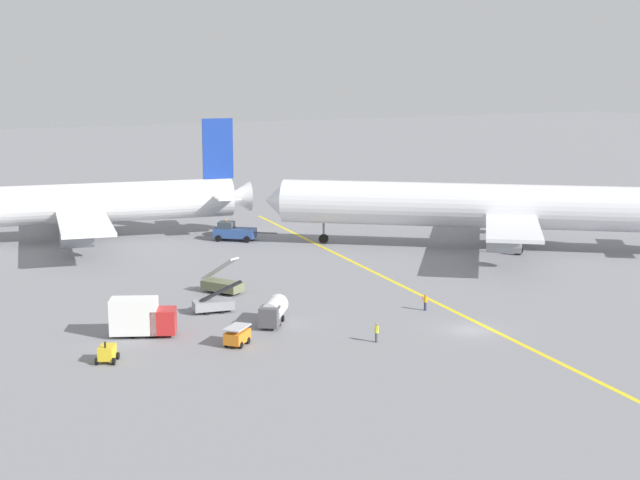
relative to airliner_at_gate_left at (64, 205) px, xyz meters
The scene contains 13 objects.
ground_plane 66.23m from the airliner_at_gate_left, 69.13° to the right, with size 600.00×600.00×0.00m, color gray.
taxiway_stripe 58.32m from the airliner_at_gate_left, 62.86° to the right, with size 0.50×120.00×0.01m, color yellow.
airliner_at_gate_left is the anchor object (origin of this frame).
airliner_being_pushed 58.42m from the airliner_at_gate_left, 32.75° to the right, with size 51.99×42.74×15.90m.
pushback_tug 23.61m from the airliner_at_gate_left, 25.61° to the right, with size 7.84×6.53×2.94m.
gse_gpu_cart_small 56.38m from the airliner_at_gate_left, 99.07° to the right, with size 2.40×2.61×1.90m.
gse_belt_loader_portside 45.23m from the airliner_at_gate_left, 84.01° to the right, with size 5.04×2.35×3.02m.
gse_fuel_bowser_stubby 52.34m from the airliner_at_gate_left, 81.17° to the right, with size 4.43×5.05×2.40m.
gse_catering_truck_tall 49.76m from the airliner_at_gate_left, 94.68° to the right, with size 6.31×4.56×3.50m.
gse_stair_truck_yellow 38.88m from the airliner_at_gate_left, 77.54° to the right, with size 3.98×4.90×4.06m.
gse_baggage_cart_trailing 56.34m from the airliner_at_gate_left, 87.45° to the right, with size 3.08×3.01×1.71m.
ground_crew_wing_walker_right 59.02m from the airliner_at_gate_left, 66.21° to the right, with size 0.43×0.40×1.68m.
ground_crew_marshaller_foreground 62.67m from the airliner_at_gate_left, 77.23° to the right, with size 0.36×0.50×1.73m.
Camera 1 is at (-50.82, -67.69, 24.33)m, focal length 52.40 mm.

